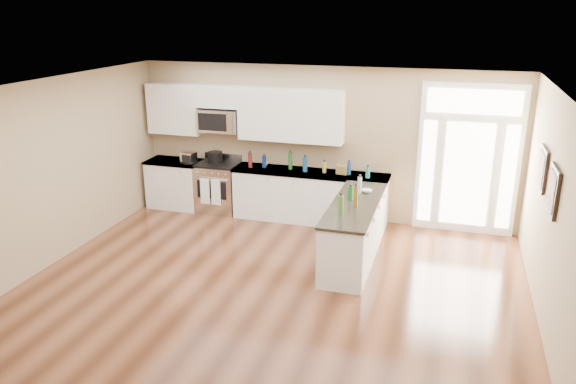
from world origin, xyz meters
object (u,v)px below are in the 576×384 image
(kitchen_range, at_px, (219,187))
(stockpot, at_px, (215,156))
(toaster_oven, at_px, (189,158))
(peninsula_cabinet, at_px, (354,233))

(kitchen_range, height_order, stockpot, stockpot)
(kitchen_range, xyz_separation_m, toaster_oven, (-0.53, -0.13, 0.57))
(toaster_oven, bearing_deg, stockpot, 38.30)
(stockpot, bearing_deg, peninsula_cabinet, -27.40)
(kitchen_range, bearing_deg, stockpot, 132.01)
(peninsula_cabinet, relative_size, toaster_oven, 9.01)
(toaster_oven, bearing_deg, peninsula_cabinet, -10.08)
(toaster_oven, bearing_deg, kitchen_range, 24.20)
(peninsula_cabinet, relative_size, kitchen_range, 2.15)
(kitchen_range, relative_size, toaster_oven, 4.19)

